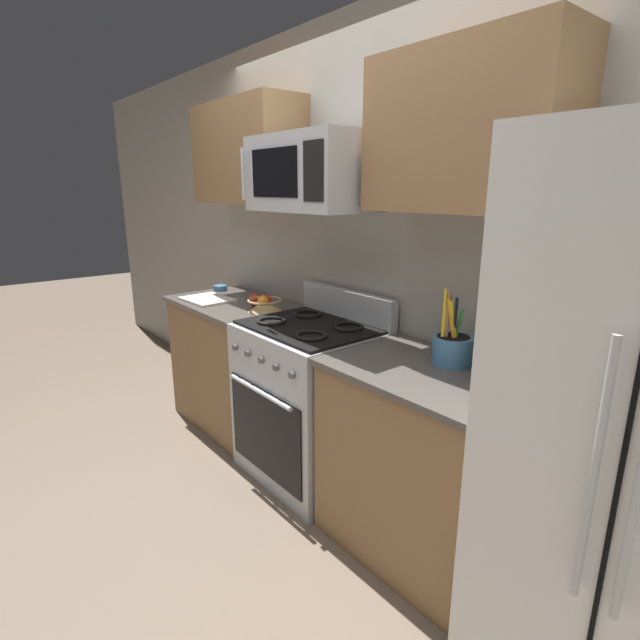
{
  "coord_description": "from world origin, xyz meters",
  "views": [
    {
      "loc": [
        2.06,
        -0.95,
        1.67
      ],
      "look_at": [
        0.25,
        0.54,
        1.03
      ],
      "focal_mm": 27.17,
      "sensor_mm": 36.0,
      "label": 1
    }
  ],
  "objects": [
    {
      "name": "counter_right",
      "position": [
        0.82,
        0.66,
        0.46
      ],
      "size": [
        0.86,
        0.63,
        0.91
      ],
      "color": "olive",
      "rests_on": "ground"
    },
    {
      "name": "ground_plane",
      "position": [
        0.0,
        0.0,
        0.0
      ],
      "size": [
        16.0,
        16.0,
        0.0
      ],
      "primitive_type": "plane",
      "color": "#6B5B4C"
    },
    {
      "name": "upper_cabinets_right",
      "position": [
        0.83,
        0.82,
        1.89
      ],
      "size": [
        0.85,
        0.34,
        0.64
      ],
      "color": "olive"
    },
    {
      "name": "fruit_basket",
      "position": [
        -0.48,
        0.68,
        0.96
      ],
      "size": [
        0.22,
        0.22,
        0.11
      ],
      "color": "tan",
      "rests_on": "counter_left"
    },
    {
      "name": "range_oven",
      "position": [
        -0.0,
        0.66,
        0.47
      ],
      "size": [
        0.76,
        0.67,
        1.09
      ],
      "color": "#B2B5BA",
      "rests_on": "ground"
    },
    {
      "name": "apple_loose",
      "position": [
        -0.66,
        0.71,
        0.95
      ],
      "size": [
        0.08,
        0.08,
        0.08
      ],
      "primitive_type": "sphere",
      "color": "red",
      "rests_on": "counter_left"
    },
    {
      "name": "cutting_board",
      "position": [
        -1.0,
        0.54,
        0.92
      ],
      "size": [
        0.37,
        0.29,
        0.02
      ],
      "primitive_type": "cube",
      "rotation": [
        0.0,
        0.0,
        0.05
      ],
      "color": "silver",
      "rests_on": "counter_left"
    },
    {
      "name": "bottle_soy",
      "position": [
        1.04,
        0.74,
        0.99
      ],
      "size": [
        0.06,
        0.06,
        0.18
      ],
      "color": "#382314",
      "rests_on": "counter_right"
    },
    {
      "name": "prep_bowl",
      "position": [
        -1.25,
        0.78,
        0.93
      ],
      "size": [
        0.11,
        0.11,
        0.04
      ],
      "color": "teal",
      "rests_on": "counter_left"
    },
    {
      "name": "wall_back",
      "position": [
        0.0,
        1.04,
        1.3
      ],
      "size": [
        8.0,
        0.1,
        2.6
      ],
      "primitive_type": "cube",
      "color": "#9E998E",
      "rests_on": "ground"
    },
    {
      "name": "microwave",
      "position": [
        -0.0,
        0.69,
        1.74
      ],
      "size": [
        0.71,
        0.44,
        0.39
      ],
      "color": "#B2B5BA"
    },
    {
      "name": "upper_cabinets_left",
      "position": [
        -0.87,
        0.82,
        1.89
      ],
      "size": [
        0.94,
        0.34,
        0.64
      ],
      "color": "olive"
    },
    {
      "name": "utensil_crock",
      "position": [
        0.86,
        0.8,
        0.98
      ],
      "size": [
        0.18,
        0.18,
        0.33
      ],
      "color": "teal",
      "rests_on": "counter_right"
    },
    {
      "name": "counter_left",
      "position": [
        -0.86,
        0.66,
        0.46
      ],
      "size": [
        0.95,
        0.63,
        0.91
      ],
      "color": "olive",
      "rests_on": "ground"
    }
  ]
}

